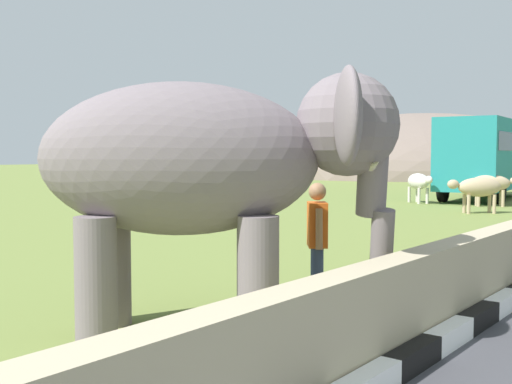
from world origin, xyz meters
TOP-DOWN VIEW (x-y plane):
  - barrier_parapet at (2.00, 4.15)m, footprint 28.00×0.36m
  - elephant at (1.65, 6.14)m, footprint 3.75×3.90m
  - person_handler at (3.34, 5.85)m, footprint 0.57×0.47m
  - bus_teal at (24.69, 10.68)m, footprint 8.37×3.35m
  - cow_near at (20.90, 9.21)m, footprint 1.33×1.83m
  - cow_mid at (20.70, 12.08)m, footprint 1.54×1.71m
  - cow_far at (17.80, 8.66)m, footprint 1.60×1.67m
  - hill_east at (55.00, 26.48)m, footprint 36.55×29.24m

SIDE VIEW (x-z plane):
  - hill_east at x=55.00m, z-range -5.94..5.94m
  - barrier_parapet at x=2.00m, z-range 0.00..1.00m
  - cow_near at x=20.90m, z-range 0.26..1.48m
  - cow_mid at x=20.70m, z-range 0.26..1.48m
  - cow_far at x=17.80m, z-range 0.26..1.48m
  - person_handler at x=3.34m, z-range 0.10..1.75m
  - elephant at x=1.65m, z-range 0.45..3.39m
  - bus_teal at x=24.69m, z-range 0.33..3.83m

